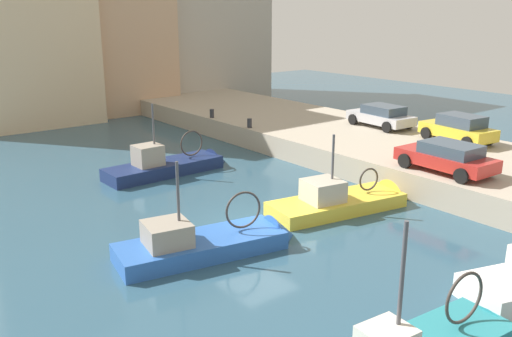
{
  "coord_description": "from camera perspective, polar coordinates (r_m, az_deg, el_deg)",
  "views": [
    {
      "loc": [
        -12.11,
        -15.39,
        7.99
      ],
      "look_at": [
        2.3,
        2.95,
        1.2
      ],
      "focal_mm": 38.63,
      "sensor_mm": 36.0,
      "label": 1
    }
  ],
  "objects": [
    {
      "name": "mooring_bollard_mid",
      "position": [
        32.65,
        -0.68,
        4.72
      ],
      "size": [
        0.28,
        0.28,
        0.55
      ],
      "primitive_type": "cylinder",
      "color": "#2D2D33",
      "rests_on": "quay_wall"
    },
    {
      "name": "quay_wall",
      "position": [
        29.14,
        18.11,
        0.71
      ],
      "size": [
        9.0,
        56.0,
        1.2
      ],
      "primitive_type": "cube",
      "color": "#ADA08C",
      "rests_on": "ground"
    },
    {
      "name": "parked_car_silver",
      "position": [
        33.64,
        12.85,
        5.36
      ],
      "size": [
        2.23,
        4.16,
        1.31
      ],
      "color": "#B7B7BC",
      "rests_on": "quay_wall"
    },
    {
      "name": "parked_car_red",
      "position": [
        24.99,
        19.17,
        1.16
      ],
      "size": [
        2.15,
        4.25,
        1.3
      ],
      "color": "red",
      "rests_on": "quay_wall"
    },
    {
      "name": "parked_car_yellow",
      "position": [
        30.91,
        20.25,
        3.94
      ],
      "size": [
        2.28,
        4.07,
        1.47
      ],
      "color": "gold",
      "rests_on": "quay_wall"
    },
    {
      "name": "mooring_bollard_north",
      "position": [
        35.85,
        -4.59,
        5.71
      ],
      "size": [
        0.28,
        0.28,
        0.55
      ],
      "primitive_type": "cylinder",
      "color": "#2D2D33",
      "rests_on": "quay_wall"
    },
    {
      "name": "water_surface",
      "position": [
        21.15,
        0.04,
        -5.97
      ],
      "size": [
        80.0,
        80.0,
        0.0
      ],
      "primitive_type": "plane",
      "color": "#2D5166",
      "rests_on": "ground"
    },
    {
      "name": "waterfront_building_west",
      "position": [
        46.07,
        -15.38,
        14.14
      ],
      "size": [
        9.44,
        7.25,
        13.47
      ],
      "color": "tan",
      "rests_on": "ground"
    },
    {
      "name": "fishing_boat_yellow",
      "position": [
        23.15,
        9.24,
        -3.86
      ],
      "size": [
        6.79,
        3.06,
        4.15
      ],
      "color": "gold",
      "rests_on": "ground"
    },
    {
      "name": "waterfront_building_central",
      "position": [
        42.39,
        -23.29,
        15.51
      ],
      "size": [
        9.08,
        6.32,
        16.73
      ],
      "color": "beige",
      "rests_on": "ground"
    },
    {
      "name": "fishing_boat_blue",
      "position": [
        19.01,
        -4.59,
        -8.3
      ],
      "size": [
        6.71,
        3.04,
        4.24
      ],
      "color": "#2D60B7",
      "rests_on": "ground"
    },
    {
      "name": "fishing_boat_navy",
      "position": [
        28.15,
        -8.83,
        -0.18
      ],
      "size": [
        6.84,
        2.13,
        4.44
      ],
      "color": "navy",
      "rests_on": "ground"
    }
  ]
}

